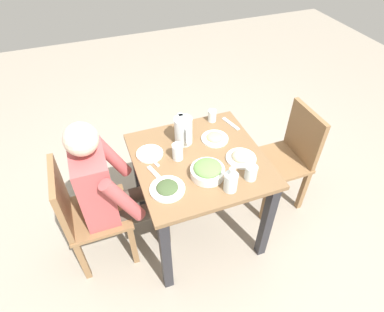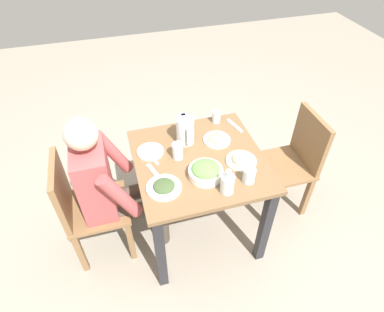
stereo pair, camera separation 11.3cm
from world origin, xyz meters
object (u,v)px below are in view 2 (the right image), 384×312
at_px(plate_yoghurt, 150,151).
at_px(water_glass_center, 249,176).
at_px(chair_near, 83,205).
at_px(water_glass_far_left, 216,117).
at_px(plate_beans, 241,159).
at_px(chair_far, 294,159).
at_px(oil_carafe, 227,184).
at_px(water_glass_near_right, 178,151).
at_px(salt_shaker, 183,123).
at_px(water_pitcher, 185,130).
at_px(diner_near, 111,184).
at_px(salad_bowl, 206,171).
at_px(dining_table, 199,174).
at_px(plate_fries, 217,139).
at_px(plate_dolmas, 164,187).

relative_size(plate_yoghurt, water_glass_center, 1.89).
distance_m(chair_near, water_glass_far_left, 1.10).
relative_size(plate_beans, water_glass_center, 2.10).
bearing_deg(chair_far, plate_yoghurt, -93.78).
height_order(plate_beans, oil_carafe, oil_carafe).
bearing_deg(water_glass_center, oil_carafe, -75.48).
bearing_deg(water_glass_near_right, salt_shaker, 159.21).
bearing_deg(chair_near, oil_carafe, 66.86).
xyz_separation_m(chair_near, oil_carafe, (0.36, 0.85, 0.33)).
bearing_deg(water_pitcher, water_glass_center, 29.99).
xyz_separation_m(diner_near, plate_beans, (0.16, 0.82, 0.15)).
distance_m(diner_near, plate_beans, 0.85).
bearing_deg(oil_carafe, water_glass_near_right, -150.49).
height_order(water_glass_far_left, water_glass_center, water_glass_center).
xyz_separation_m(water_pitcher, salad_bowl, (0.35, 0.03, -0.05)).
relative_size(dining_table, diner_near, 0.71).
xyz_separation_m(water_glass_near_right, water_glass_center, (0.31, 0.35, -0.01)).
distance_m(dining_table, salad_bowl, 0.24).
xyz_separation_m(plate_yoghurt, water_glass_far_left, (-0.20, 0.52, 0.03)).
xyz_separation_m(plate_beans, oil_carafe, (0.21, -0.17, 0.04)).
height_order(diner_near, water_pitcher, diner_near).
bearing_deg(plate_fries, water_glass_near_right, -72.93).
bearing_deg(dining_table, plate_beans, 67.77).
xyz_separation_m(salad_bowl, water_glass_far_left, (-0.50, 0.24, 0.00)).
distance_m(water_glass_near_right, oil_carafe, 0.41).
distance_m(water_pitcher, plate_beans, 0.41).
bearing_deg(plate_yoghurt, dining_table, 63.33).
height_order(salad_bowl, water_glass_far_left, salad_bowl).
bearing_deg(salad_bowl, water_glass_far_left, 154.31).
bearing_deg(water_pitcher, chair_near, -79.82).
xyz_separation_m(plate_beans, plate_yoghurt, (-0.25, -0.53, -0.01)).
distance_m(water_pitcher, water_glass_center, 0.53).
xyz_separation_m(diner_near, plate_fries, (-0.08, 0.74, 0.14)).
distance_m(dining_table, diner_near, 0.58).
bearing_deg(salt_shaker, water_glass_center, 20.82).
bearing_deg(water_glass_center, diner_near, -112.09).
xyz_separation_m(plate_fries, plate_beans, (0.24, 0.08, 0.00)).
xyz_separation_m(dining_table, water_pitcher, (-0.19, -0.04, 0.24)).
relative_size(plate_fries, plate_dolmas, 0.89).
xyz_separation_m(chair_near, water_glass_near_right, (0.01, 0.65, 0.33)).
height_order(plate_dolmas, water_glass_center, water_glass_center).
bearing_deg(diner_near, plate_beans, 79.15).
xyz_separation_m(plate_yoghurt, plate_dolmas, (0.33, 0.02, 0.00)).
height_order(plate_yoghurt, water_glass_center, water_glass_center).
relative_size(chair_far, salad_bowl, 4.14).
height_order(salad_bowl, water_glass_center, water_glass_center).
bearing_deg(water_pitcher, chair_far, 82.01).
height_order(plate_fries, plate_beans, plate_beans).
bearing_deg(salt_shaker, chair_far, 70.58).
relative_size(chair_far, plate_yoghurt, 4.94).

